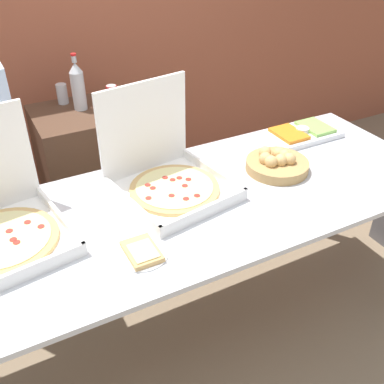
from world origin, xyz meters
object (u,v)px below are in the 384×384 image
(pizza_box_far_right, at_px, (167,173))
(paper_plate_front_center, at_px, (142,252))
(veggie_tray, at_px, (302,133))
(bread_basket, at_px, (277,163))
(soda_can_colored, at_px, (112,95))
(soda_can_silver, at_px, (62,94))
(soda_bottle, at_px, (78,86))

(pizza_box_far_right, bearing_deg, paper_plate_front_center, -136.01)
(paper_plate_front_center, height_order, veggie_tray, veggie_tray)
(bread_basket, xyz_separation_m, soda_can_colored, (-0.49, 1.03, 0.09))
(pizza_box_far_right, height_order, paper_plate_front_center, pizza_box_far_right)
(veggie_tray, relative_size, soda_can_silver, 3.37)
(bread_basket, bearing_deg, pizza_box_far_right, 169.92)
(veggie_tray, bearing_deg, pizza_box_far_right, -171.48)
(paper_plate_front_center, xyz_separation_m, veggie_tray, (1.19, 0.52, 0.01))
(soda_can_silver, bearing_deg, paper_plate_front_center, -93.25)
(bread_basket, relative_size, soda_can_silver, 2.51)
(soda_can_silver, height_order, soda_can_colored, same)
(paper_plate_front_center, relative_size, soda_can_silver, 1.64)
(paper_plate_front_center, bearing_deg, veggie_tray, 23.34)
(veggie_tray, relative_size, bread_basket, 1.34)
(bread_basket, xyz_separation_m, soda_can_silver, (-0.76, 1.20, 0.09))
(paper_plate_front_center, bearing_deg, pizza_box_far_right, 53.17)
(soda_can_silver, bearing_deg, soda_can_colored, -32.22)
(bread_basket, xyz_separation_m, soda_bottle, (-0.69, 1.06, 0.17))
(paper_plate_front_center, distance_m, soda_bottle, 1.36)
(soda_can_colored, bearing_deg, paper_plate_front_center, -104.94)
(bread_basket, height_order, soda_bottle, soda_bottle)
(veggie_tray, xyz_separation_m, soda_can_colored, (-0.84, 0.79, 0.10))
(pizza_box_far_right, distance_m, soda_can_silver, 1.12)
(soda_bottle, height_order, soda_can_silver, soda_bottle)
(pizza_box_far_right, distance_m, soda_bottle, 0.98)
(paper_plate_front_center, bearing_deg, soda_can_silver, 86.75)
(veggie_tray, bearing_deg, soda_bottle, 141.61)
(soda_bottle, bearing_deg, pizza_box_far_right, -82.39)
(pizza_box_far_right, distance_m, soda_can_colored, 0.93)
(paper_plate_front_center, distance_m, bread_basket, 0.89)
(soda_bottle, bearing_deg, soda_can_silver, 117.33)
(pizza_box_far_right, xyz_separation_m, soda_can_silver, (-0.20, 1.10, 0.04))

